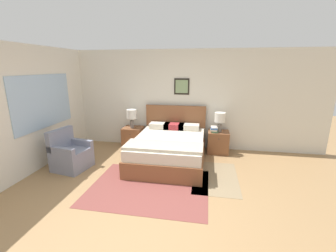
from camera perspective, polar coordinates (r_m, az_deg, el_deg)
The scene contains 15 objects.
ground_plane at distance 3.85m, azimuth -5.09°, elevation -19.34°, with size 16.00×16.00×0.00m, color #99754C.
wall_back at distance 6.07m, azimuth 1.73°, elevation 6.69°, with size 7.74×0.09×2.60m.
wall_left at distance 5.79m, azimuth -28.20°, elevation 4.60°, with size 0.08×5.25×2.60m.
area_rug_main at distance 4.32m, azimuth -4.80°, elevation -15.16°, with size 2.16×1.69×0.01m.
area_rug_bedside at distance 4.74m, azimuth 11.94°, elevation -12.59°, with size 0.88×1.44×0.01m.
bed at distance 5.25m, azimuth 0.33°, elevation -5.65°, with size 1.60×2.09×1.16m.
armchair at distance 5.33m, azimuth -23.53°, elevation -6.82°, with size 0.75×0.77×0.87m.
nightstand_near_window at distance 6.25m, azimuth -8.82°, elevation -2.84°, with size 0.52×0.50×0.56m.
nightstand_by_door at distance 5.94m, azimuth 12.59°, elevation -3.98°, with size 0.52×0.50×0.56m.
table_lamp_near_window at distance 6.08m, azimuth -9.21°, elevation 2.70°, with size 0.27×0.27×0.50m.
table_lamp_by_door at distance 5.76m, azimuth 13.06°, elevation 1.82°, with size 0.27×0.27×0.50m.
book_thick_bottom at distance 5.80m, azimuth 11.61°, elevation -1.26°, with size 0.20×0.28×0.04m.
book_hardcover_middle at distance 5.79m, azimuth 11.63°, elevation -0.87°, with size 0.20×0.27×0.04m.
book_novel_upper at distance 5.78m, azimuth 11.65°, elevation -0.54°, with size 0.18×0.28×0.03m.
book_slim_near_top at distance 5.77m, azimuth 11.66°, elevation -0.28°, with size 0.19×0.24×0.03m.
Camera 1 is at (0.87, -3.07, 2.16)m, focal length 24.00 mm.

